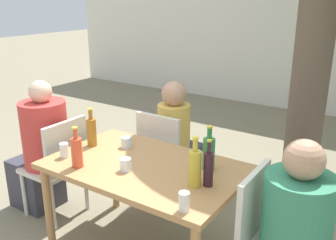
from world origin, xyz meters
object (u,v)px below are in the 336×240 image
patio_chair_2 (165,153)px  drinking_glass_1 (64,150)px  green_bottle_1 (209,153)px  drinking_glass_3 (126,142)px  amber_bottle_3 (92,131)px  wine_bottle_2 (208,168)px  person_seated_0 (41,153)px  person_seated_2 (179,145)px  patio_chair_1 (269,235)px  soda_bottle_0 (77,152)px  dining_table_front (145,175)px  oil_cruet_4 (195,167)px  patio_chair_0 (59,163)px  drinking_glass_2 (125,165)px  drinking_glass_0 (184,202)px

patio_chair_2 → drinking_glass_1: patio_chair_2 is taller
green_bottle_1 → drinking_glass_3: (-0.73, -0.00, -0.08)m
amber_bottle_3 → drinking_glass_3: bearing=26.2°
wine_bottle_2 → drinking_glass_3: (-0.83, 0.20, -0.08)m
wine_bottle_2 → drinking_glass_1: 1.11m
amber_bottle_3 → drinking_glass_1: size_ratio=2.81×
person_seated_0 → green_bottle_1: (1.57, 0.18, 0.31)m
person_seated_2 → drinking_glass_1: 1.21m
patio_chair_1 → patio_chair_2: size_ratio=1.00×
person_seated_2 → green_bottle_1: size_ratio=3.65×
person_seated_0 → soda_bottle_0: 0.89m
wine_bottle_2 → patio_chair_1: bearing=3.6°
person_seated_0 → green_bottle_1: bearing=96.7°
dining_table_front → person_seated_0: bearing=-180.0°
person_seated_2 → amber_bottle_3: bearing=71.5°
soda_bottle_0 → oil_cruet_4: size_ratio=0.89×
patio_chair_1 → green_bottle_1: 0.65m
patio_chair_1 → soda_bottle_0: bearing=102.5°
oil_cruet_4 → drinking_glass_3: size_ratio=3.95×
green_bottle_1 → drinking_glass_1: size_ratio=2.89×
patio_chair_0 → drinking_glass_2: 0.93m
person_seated_2 → amber_bottle_3: 0.96m
person_seated_2 → drinking_glass_3: 0.78m
drinking_glass_1 → drinking_glass_3: (0.26, 0.40, -0.01)m
patio_chair_1 → drinking_glass_1: (-1.50, -0.23, 0.28)m
drinking_glass_0 → drinking_glass_3: drinking_glass_0 is taller
soda_bottle_0 → drinking_glass_2: 0.35m
patio_chair_2 → person_seated_2: bearing=-90.0°
patio_chair_2 → amber_bottle_3: amber_bottle_3 is taller
wine_bottle_2 → soda_bottle_0: bearing=-163.6°
green_bottle_1 → wine_bottle_2: size_ratio=1.02×
drinking_glass_1 → drinking_glass_3: 0.48m
oil_cruet_4 → wine_bottle_2: bearing=36.3°
soda_bottle_0 → person_seated_0: bearing=159.9°
patio_chair_0 → oil_cruet_4: oil_cruet_4 is taller
drinking_glass_0 → person_seated_0: bearing=168.0°
patio_chair_0 → oil_cruet_4: 1.42m
drinking_glass_0 → patio_chair_0: bearing=166.2°
soda_bottle_0 → oil_cruet_4: (0.82, 0.21, 0.01)m
patio_chair_1 → soda_bottle_0: size_ratio=3.08×
green_bottle_1 → drinking_glass_2: (-0.46, -0.33, -0.08)m
green_bottle_1 → drinking_glass_0: size_ratio=2.76×
patio_chair_0 → amber_bottle_3: 0.50m
drinking_glass_1 → wine_bottle_2: bearing=10.5°
green_bottle_1 → drinking_glass_2: green_bottle_1 is taller
person_seated_2 → amber_bottle_3: size_ratio=3.75×
wine_bottle_2 → drinking_glass_0: bearing=-85.4°
dining_table_front → soda_bottle_0: 0.51m
patio_chair_1 → person_seated_0: person_seated_0 is taller
wine_bottle_2 → drinking_glass_3: wine_bottle_2 is taller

